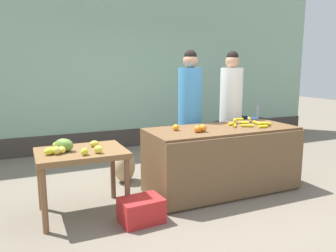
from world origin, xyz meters
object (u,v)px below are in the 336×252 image
(parked_motorcycle, at_px, (239,132))
(vendor_woman_blue_shirt, at_px, (190,114))
(produce_crate, at_px, (141,210))
(produce_sack, at_px, (124,165))
(vendor_woman_white_shirt, at_px, (231,111))

(parked_motorcycle, bearing_deg, vendor_woman_blue_shirt, -150.23)
(parked_motorcycle, relative_size, produce_crate, 3.64)
(produce_crate, distance_m, produce_sack, 1.30)
(vendor_woman_white_shirt, distance_m, produce_sack, 1.82)
(vendor_woman_blue_shirt, xyz_separation_m, produce_sack, (-0.95, 0.16, -0.70))
(parked_motorcycle, xyz_separation_m, produce_crate, (-2.66, -1.98, -0.27))
(vendor_woman_white_shirt, height_order, produce_sack, vendor_woman_white_shirt)
(vendor_woman_blue_shirt, distance_m, produce_sack, 1.19)
(vendor_woman_blue_shirt, height_order, produce_crate, vendor_woman_blue_shirt)
(vendor_woman_white_shirt, xyz_separation_m, parked_motorcycle, (0.78, 0.83, -0.53))
(vendor_woman_white_shirt, relative_size, produce_crate, 4.21)
(vendor_woman_white_shirt, bearing_deg, parked_motorcycle, 46.86)
(vendor_woman_white_shirt, distance_m, parked_motorcycle, 1.26)
(vendor_woman_blue_shirt, distance_m, produce_crate, 1.79)
(parked_motorcycle, height_order, produce_sack, parked_motorcycle)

